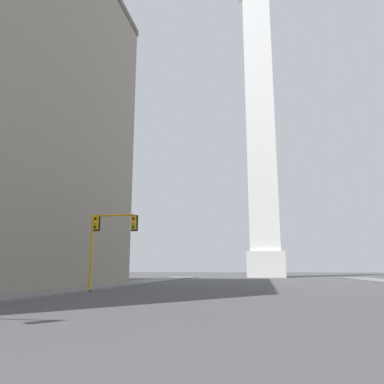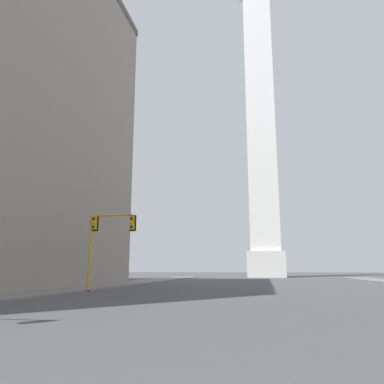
# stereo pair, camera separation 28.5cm
# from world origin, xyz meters

# --- Properties ---
(sidewalk_left) EXTENTS (5.00, 99.62, 0.15)m
(sidewalk_left) POSITION_xyz_m (-16.86, 29.89, 0.07)
(sidewalk_left) COLOR slate
(sidewalk_left) RESTS_ON ground_plane
(obelisk) EXTENTS (8.00, 8.00, 75.80)m
(obelisk) POSITION_xyz_m (0.00, 83.02, 36.53)
(obelisk) COLOR silver
(obelisk) RESTS_ON ground_plane
(traffic_light_mid_left) EXTENTS (4.08, 0.50, 6.25)m
(traffic_light_mid_left) POSITION_xyz_m (-13.15, 27.93, 4.73)
(traffic_light_mid_left) COLOR orange
(traffic_light_mid_left) RESTS_ON ground_plane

